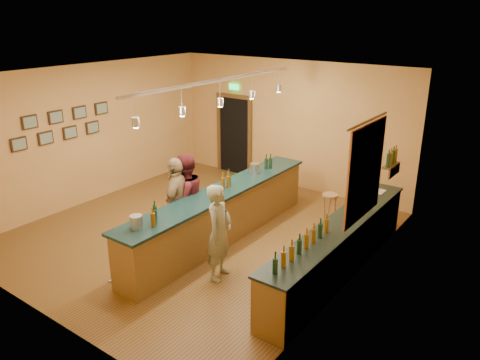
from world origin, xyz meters
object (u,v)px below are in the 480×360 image
Objects in this scene: tasting_bar at (222,212)px; bartender at (219,232)px; customer_a at (185,199)px; customer_b at (177,202)px; back_counter at (338,248)px; bar_stool at (330,201)px.

bartender is (0.82, -1.10, 0.23)m from tasting_bar.
customer_a is 1.01× the size of customer_b.
customer_b is (-2.94, -0.83, 0.40)m from back_counter.
bartender is at bearing -140.83° from back_counter.
back_counter is at bearing 4.33° from tasting_bar.
bar_stool is (1.94, 2.56, -0.35)m from customer_b.
tasting_bar is 2.87× the size of customer_a.
bartender reaches higher than bar_stool.
customer_b is at bearing -130.38° from tasting_bar.
customer_b is at bearing 58.13° from bartender.
bartender reaches higher than back_counter.
bar_stool is (1.94, 2.34, -0.35)m from customer_a.
customer_a is at bearing 50.47° from bartender.
customer_b is (-0.55, -0.64, 0.28)m from tasting_bar.
bartender is 1.45m from customer_b.
bartender is at bearing -53.18° from tasting_bar.
tasting_bar is 7.49× the size of bar_stool.
bartender is 0.94× the size of customer_a.
customer_a is 0.21m from customer_b.
customer_b reaches higher than tasting_bar.
back_counter is 2.72× the size of bartender.
bartender is (-1.57, -1.28, 0.35)m from back_counter.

